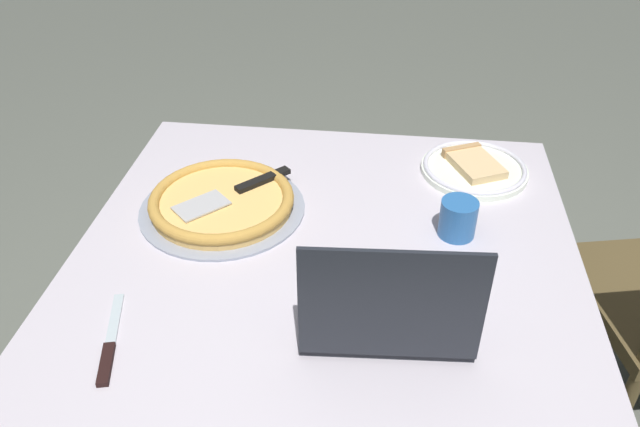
{
  "coord_description": "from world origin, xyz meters",
  "views": [
    {
      "loc": [
        -0.11,
        1.03,
        1.58
      ],
      "look_at": [
        0.02,
        -0.03,
        0.81
      ],
      "focal_mm": 35.45,
      "sensor_mm": 36.0,
      "label": 1
    }
  ],
  "objects": [
    {
      "name": "table_knife",
      "position": [
        0.35,
        0.32,
        0.74
      ],
      "size": [
        0.07,
        0.22,
        0.01
      ],
      "color": "silver",
      "rests_on": "dining_table"
    },
    {
      "name": "dining_table",
      "position": [
        0.0,
        0.0,
        0.67
      ],
      "size": [
        1.06,
        1.05,
        0.74
      ],
      "color": "silver",
      "rests_on": "ground_plane"
    },
    {
      "name": "pizza_plate",
      "position": [
        -0.33,
        -0.35,
        0.75
      ],
      "size": [
        0.26,
        0.26,
        0.04
      ],
      "color": "white",
      "rests_on": "dining_table"
    },
    {
      "name": "laptop",
      "position": [
        -0.13,
        0.2,
        0.79
      ],
      "size": [
        0.32,
        0.27,
        0.24
      ],
      "color": "#21242B",
      "rests_on": "dining_table"
    },
    {
      "name": "pizza_tray",
      "position": [
        0.25,
        -0.12,
        0.76
      ],
      "size": [
        0.38,
        0.38,
        0.04
      ],
      "color": "#9299AB",
      "rests_on": "dining_table"
    },
    {
      "name": "drink_cup",
      "position": [
        -0.28,
        -0.09,
        0.78
      ],
      "size": [
        0.08,
        0.08,
        0.08
      ],
      "color": "#2B64A8",
      "rests_on": "dining_table"
    }
  ]
}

